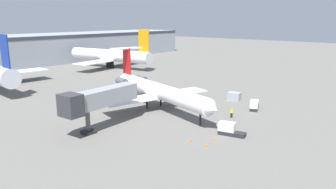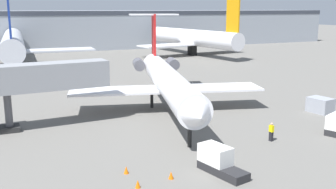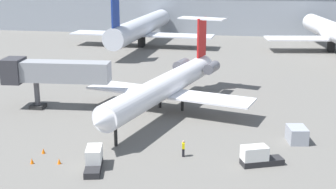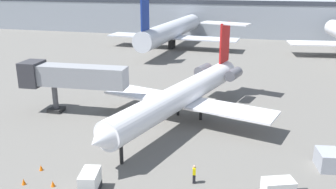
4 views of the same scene
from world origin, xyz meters
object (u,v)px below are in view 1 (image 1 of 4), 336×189
cargo_container_uld (234,96)px  parked_airliner_west_mid (110,56)px  traffic_cone_mid (214,139)px  traffic_cone_far (191,141)px  jet_bridge (96,99)px  ground_crew_marshaller (232,113)px  traffic_cone_near (206,145)px  baggage_tug_lead (229,130)px  regional_jet (157,90)px  baggage_tug_trailing (254,106)px

cargo_container_uld → parked_airliner_west_mid: size_ratio=0.08×
traffic_cone_mid → traffic_cone_far: 3.31m
jet_bridge → ground_crew_marshaller: 23.30m
cargo_container_uld → traffic_cone_far: cargo_container_uld is taller
cargo_container_uld → traffic_cone_near: size_ratio=5.20×
jet_bridge → parked_airliner_west_mid: parked_airliner_west_mid is taller
jet_bridge → baggage_tug_lead: bearing=-55.9°
regional_jet → parked_airliner_west_mid: bearing=59.2°
jet_bridge → traffic_cone_near: 18.09m
jet_bridge → baggage_tug_trailing: 29.84m
ground_crew_marshaller → cargo_container_uld: 12.78m
baggage_tug_trailing → traffic_cone_far: 21.13m
cargo_container_uld → regional_jet: bearing=151.9°
traffic_cone_far → parked_airliner_west_mid: 73.76m
regional_jet → cargo_container_uld: 17.59m
traffic_cone_mid → parked_airliner_west_mid: parked_airliner_west_mid is taller
baggage_tug_lead → traffic_cone_mid: bearing=174.5°
baggage_tug_trailing → traffic_cone_far: size_ratio=7.70×
ground_crew_marshaller → parked_airliner_west_mid: size_ratio=0.05×
baggage_tug_lead → traffic_cone_mid: 3.63m
traffic_cone_mid → cargo_container_uld: bearing=22.4°
cargo_container_uld → traffic_cone_far: bearing=-164.0°
cargo_container_uld → baggage_tug_trailing: bearing=-122.7°
regional_jet → traffic_cone_far: (-10.04, -15.46, -3.35)m
traffic_cone_near → baggage_tug_lead: bearing=0.3°
traffic_cone_mid → parked_airliner_west_mid: size_ratio=0.02×
regional_jet → parked_airliner_west_mid: size_ratio=0.93×
baggage_tug_lead → parked_airliner_west_mid: parked_airliner_west_mid is taller
jet_bridge → baggage_tug_trailing: size_ratio=3.29×
cargo_container_uld → traffic_cone_near: 27.20m
ground_crew_marshaller → traffic_cone_far: 14.03m
jet_bridge → baggage_tug_lead: 20.54m
traffic_cone_mid → traffic_cone_far: size_ratio=1.00×
jet_bridge → traffic_cone_near: bearing=-72.9°
baggage_tug_lead → traffic_cone_near: (-6.14, -0.03, -0.56)m
regional_jet → traffic_cone_far: bearing=-123.0°
ground_crew_marshaller → traffic_cone_near: bearing=-164.0°
ground_crew_marshaller → traffic_cone_near: ground_crew_marshaller is taller
baggage_tug_trailing → parked_airliner_west_mid: parked_airliner_west_mid is taller
jet_bridge → cargo_container_uld: jet_bridge is taller
traffic_cone_near → parked_airliner_west_mid: 75.92m
jet_bridge → cargo_container_uld: 31.56m
traffic_cone_mid → traffic_cone_far: (-2.53, 2.12, 0.00)m
regional_jet → traffic_cone_near: (-10.07, -17.96, -3.35)m
regional_jet → cargo_container_uld: size_ratio=11.06×
baggage_tug_trailing → ground_crew_marshaller: bearing=173.3°
jet_bridge → baggage_tug_lead: (11.27, -16.68, -4.08)m
baggage_tug_lead → cargo_container_uld: size_ratio=1.47×
traffic_cone_near → traffic_cone_mid: size_ratio=1.00×
baggage_tug_lead → cargo_container_uld: bearing=26.8°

